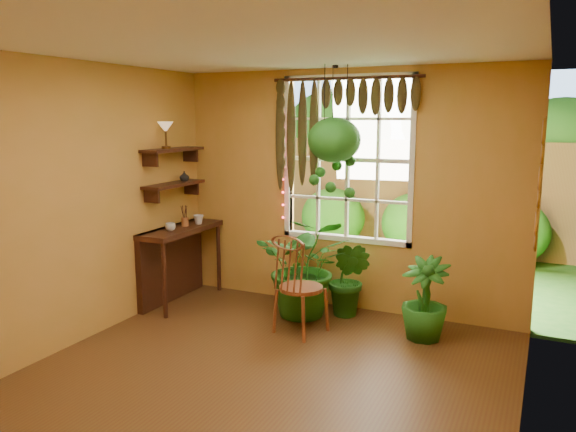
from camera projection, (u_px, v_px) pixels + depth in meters
name	position (u px, v px, depth m)	size (l,w,h in m)	color
floor	(251.00, 390.00, 4.53)	(4.50, 4.50, 0.00)	#533517
ceiling	(246.00, 43.00, 4.06)	(4.50, 4.50, 0.00)	white
wall_back	(346.00, 191.00, 6.30)	(4.00, 4.00, 0.00)	#CA9145
wall_left	(57.00, 208.00, 5.13)	(4.50, 4.50, 0.00)	#CA9145
wall_right	(533.00, 252.00, 3.46)	(4.50, 4.50, 0.00)	#CA9145
window	(348.00, 160.00, 6.26)	(1.52, 0.10, 1.86)	white
valance_vine	(338.00, 107.00, 6.09)	(1.70, 0.12, 1.10)	#37190F
string_lights	(283.00, 154.00, 6.49)	(0.03, 0.03, 1.54)	#FF2633
wall_plates	(539.00, 187.00, 5.03)	(0.04, 0.32, 1.10)	#FFEDD0
counter_ledge	(174.00, 255.00, 6.66)	(0.40, 1.20, 0.90)	#37190F
shelf_lower	(174.00, 184.00, 6.49)	(0.25, 0.90, 0.04)	#37190F
shelf_upper	(173.00, 150.00, 6.42)	(0.25, 0.90, 0.04)	#37190F
backyard	(441.00, 166.00, 10.33)	(14.00, 10.00, 12.00)	#1D5919
windsor_chair	(299.00, 300.00, 5.67)	(0.55, 0.57, 1.19)	brown
potted_plant_left	(306.00, 266.00, 6.12)	(1.02, 0.89, 1.14)	#1D5416
potted_plant_mid	(349.00, 279.00, 6.13)	(0.47, 0.38, 0.85)	#1D5416
potted_plant_right	(425.00, 299.00, 5.50)	(0.46, 0.46, 0.82)	#1D5416
hanging_basket	(334.00, 145.00, 5.90)	(0.56, 0.56, 1.39)	black
cup_a	(170.00, 227.00, 6.33)	(0.12, 0.12, 0.09)	silver
cup_b	(199.00, 220.00, 6.73)	(0.12, 0.12, 0.11)	beige
brush_jar	(185.00, 216.00, 6.60)	(0.08, 0.08, 0.31)	brown
shelf_vase	(184.00, 176.00, 6.65)	(0.11, 0.11, 0.12)	#B2AD99
tiffany_lamp	(165.00, 129.00, 6.25)	(0.18, 0.18, 0.30)	brown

